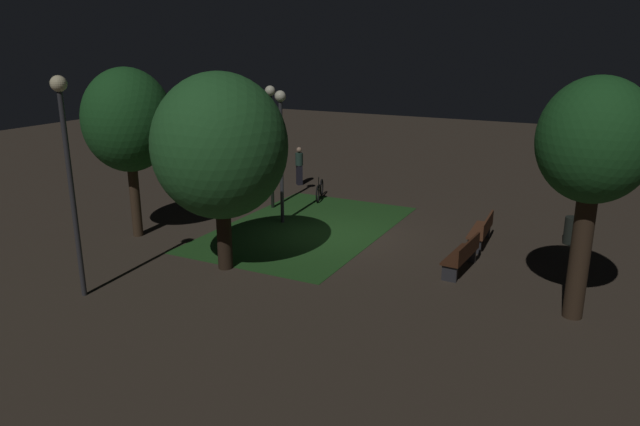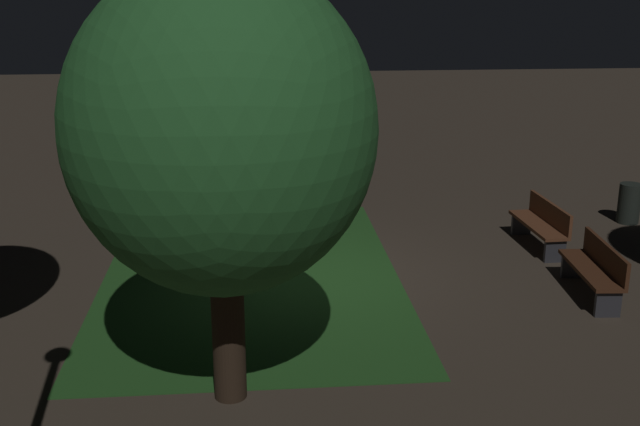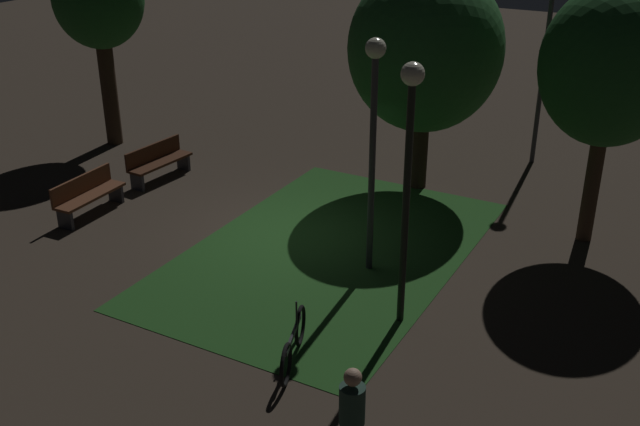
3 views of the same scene
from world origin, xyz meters
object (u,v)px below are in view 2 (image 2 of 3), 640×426
at_px(lamp_post_plaza_east, 121,89).
at_px(trash_bin, 629,203).
at_px(tree_back_left, 221,131).
at_px(bicycle, 190,201).
at_px(pedestrian, 113,162).
at_px(lamp_post_path_center, 185,101).
at_px(bench_corner, 596,268).
at_px(bench_back_row, 542,223).

height_order(lamp_post_plaza_east, trash_bin, lamp_post_plaza_east).
distance_m(tree_back_left, bicycle, 8.15).
relative_size(tree_back_left, trash_bin, 6.23).
xyz_separation_m(lamp_post_plaza_east, pedestrian, (3.59, 0.87, -2.15)).
distance_m(tree_back_left, lamp_post_path_center, 4.31).
height_order(lamp_post_path_center, pedestrian, lamp_post_path_center).
distance_m(lamp_post_path_center, lamp_post_plaza_east, 1.87).
bearing_deg(lamp_post_plaza_east, bicycle, -27.03).
bearing_deg(tree_back_left, pedestrian, 17.08).
relative_size(bench_corner, trash_bin, 2.20).
relative_size(tree_back_left, pedestrian, 3.22).
bearing_deg(bench_back_row, lamp_post_plaza_east, 85.07).
xyz_separation_m(lamp_post_plaza_east, bicycle, (1.89, -0.97, -2.66)).
bearing_deg(pedestrian, trash_bin, -104.87).
relative_size(lamp_post_path_center, pedestrian, 2.72).
height_order(bench_corner, tree_back_left, tree_back_left).
height_order(bench_corner, bench_back_row, same).
height_order(tree_back_left, lamp_post_path_center, tree_back_left).
height_order(lamp_post_plaza_east, pedestrian, lamp_post_plaza_east).
distance_m(bicycle, pedestrian, 2.55).
distance_m(bench_back_row, lamp_post_plaza_east, 8.14).
xyz_separation_m(bench_corner, pedestrian, (6.61, 8.58, 0.37)).
bearing_deg(trash_bin, tree_back_left, 127.95).
height_order(lamp_post_path_center, lamp_post_plaza_east, lamp_post_plaza_east).
bearing_deg(bench_back_row, bicycle, 69.23).
relative_size(bench_back_row, lamp_post_path_center, 0.42).
xyz_separation_m(bench_back_row, trash_bin, (1.35, -2.37, -0.07)).
xyz_separation_m(tree_back_left, pedestrian, (9.23, 2.84, -2.44)).
relative_size(tree_back_left, bicycle, 3.15).
height_order(bench_corner, lamp_post_path_center, lamp_post_path_center).
xyz_separation_m(trash_bin, bicycle, (1.21, 9.11, -0.07)).
height_order(bench_corner, pedestrian, pedestrian).
relative_size(lamp_post_path_center, trash_bin, 5.26).
xyz_separation_m(tree_back_left, bicycle, (7.53, 1.00, -2.95)).
bearing_deg(tree_back_left, bench_corner, -65.48).
bearing_deg(bench_corner, tree_back_left, 114.52).
height_order(tree_back_left, bicycle, tree_back_left).
height_order(bench_back_row, tree_back_left, tree_back_left).
distance_m(bench_back_row, bicycle, 7.21).
bearing_deg(lamp_post_plaza_east, tree_back_left, -160.78).
xyz_separation_m(lamp_post_path_center, lamp_post_plaza_east, (1.40, 1.24, 0.01)).
bearing_deg(lamp_post_plaza_east, lamp_post_path_center, -138.44).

